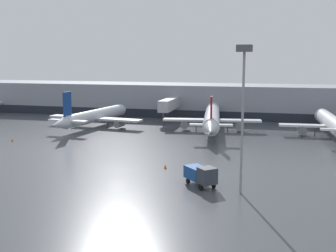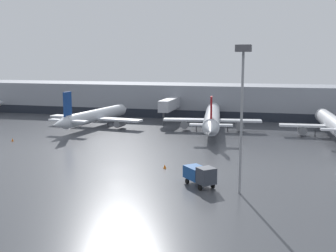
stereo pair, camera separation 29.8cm
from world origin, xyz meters
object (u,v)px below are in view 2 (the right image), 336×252
(service_truck_0, at_px, (200,174))
(traffic_cone_2, at_px, (165,166))
(parked_jet_0, at_px, (333,124))
(traffic_cone_0, at_px, (12,140))
(parked_jet_3, at_px, (212,117))
(parked_jet_1, at_px, (95,116))
(apron_light_mast_5, at_px, (243,77))

(service_truck_0, bearing_deg, traffic_cone_2, 179.52)
(service_truck_0, distance_m, traffic_cone_2, 10.02)
(parked_jet_0, height_order, traffic_cone_0, parked_jet_0)
(parked_jet_3, height_order, traffic_cone_2, parked_jet_3)
(parked_jet_3, distance_m, service_truck_0, 42.25)
(parked_jet_3, bearing_deg, parked_jet_0, -99.46)
(traffic_cone_0, bearing_deg, parked_jet_0, 18.85)
(parked_jet_0, relative_size, parked_jet_1, 1.01)
(traffic_cone_2, distance_m, apron_light_mast_5, 20.33)
(parked_jet_0, bearing_deg, parked_jet_1, 86.72)
(service_truck_0, bearing_deg, parked_jet_1, 176.49)
(parked_jet_0, distance_m, traffic_cone_0, 65.57)
(service_truck_0, height_order, apron_light_mast_5, apron_light_mast_5)
(parked_jet_0, distance_m, traffic_cone_2, 43.50)
(service_truck_0, relative_size, traffic_cone_2, 8.45)
(traffic_cone_2, bearing_deg, apron_light_mast_5, -37.45)
(parked_jet_1, distance_m, service_truck_0, 52.26)
(parked_jet_0, bearing_deg, apron_light_mast_5, 156.27)
(parked_jet_1, height_order, service_truck_0, parked_jet_1)
(service_truck_0, relative_size, apron_light_mast_5, 0.29)
(service_truck_0, xyz_separation_m, traffic_cone_2, (-6.67, 7.37, -1.26))
(traffic_cone_2, bearing_deg, parked_jet_1, 128.40)
(service_truck_0, bearing_deg, traffic_cone_0, -158.39)
(traffic_cone_0, xyz_separation_m, apron_light_mast_5, (46.58, -21.69, 13.79))
(service_truck_0, xyz_separation_m, traffic_cone_0, (-41.38, 19.97, -1.26))
(parked_jet_0, height_order, parked_jet_3, parked_jet_0)
(traffic_cone_2, height_order, apron_light_mast_5, apron_light_mast_5)
(parked_jet_3, height_order, traffic_cone_0, parked_jet_3)
(traffic_cone_0, relative_size, traffic_cone_2, 1.00)
(parked_jet_3, distance_m, traffic_cone_0, 42.72)
(service_truck_0, distance_m, apron_light_mast_5, 13.67)
(traffic_cone_2, bearing_deg, parked_jet_3, 86.99)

